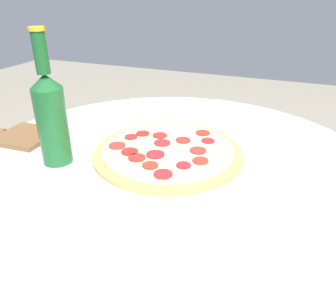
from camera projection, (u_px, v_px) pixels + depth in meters
name	position (u px, v px, depth m)	size (l,w,h in m)	color
table	(170.00, 227.00, 0.86)	(1.01, 1.01, 0.78)	white
pizza	(168.00, 151.00, 0.81)	(0.37, 0.37, 0.02)	tan
beer_bottle	(51.00, 115.00, 0.73)	(0.07, 0.07, 0.30)	#195628
pizza_paddle	(17.00, 135.00, 0.91)	(0.15, 0.28, 0.02)	brown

